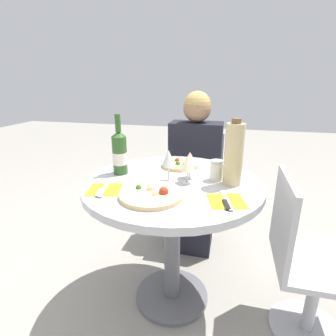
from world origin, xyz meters
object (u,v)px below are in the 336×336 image
at_px(seated_diner, 194,177).
at_px(pizza_large, 152,194).
at_px(chair_behind_diner, 195,186).
at_px(wine_bottle, 120,153).
at_px(tall_carafe, 234,154).
at_px(chair_empty_side, 305,264).
at_px(dining_table, 172,206).

xyz_separation_m(seated_diner, pizza_large, (-0.06, -0.89, 0.23)).
distance_m(chair_behind_diner, seated_diner, 0.19).
height_order(seated_diner, pizza_large, seated_diner).
bearing_deg(wine_bottle, chair_behind_diner, 67.05).
bearing_deg(tall_carafe, pizza_large, -145.33).
height_order(seated_diner, chair_empty_side, seated_diner).
bearing_deg(seated_diner, dining_table, 88.46).
xyz_separation_m(chair_empty_side, pizza_large, (-0.72, -0.16, 0.36)).
xyz_separation_m(wine_bottle, tall_carafe, (0.60, -0.02, 0.04)).
bearing_deg(chair_behind_diner, pizza_large, 86.40).
bearing_deg(chair_empty_side, chair_behind_diner, -142.67).
bearing_deg(tall_carafe, dining_table, -175.33).
relative_size(wine_bottle, tall_carafe, 1.00).
relative_size(pizza_large, tall_carafe, 0.88).
bearing_deg(tall_carafe, seated_diner, 113.27).
distance_m(chair_behind_diner, wine_bottle, 0.96).
bearing_deg(dining_table, tall_carafe, 4.67).
distance_m(seated_diner, pizza_large, 0.92).
distance_m(dining_table, chair_behind_diner, 0.84).
relative_size(dining_table, seated_diner, 0.78).
height_order(chair_behind_diner, seated_diner, seated_diner).
relative_size(seated_diner, chair_empty_side, 1.41).
bearing_deg(chair_empty_side, pizza_large, -77.24).
distance_m(dining_table, chair_empty_side, 0.71).
relative_size(dining_table, wine_bottle, 2.81).
relative_size(chair_empty_side, wine_bottle, 2.55).
bearing_deg(dining_table, seated_diner, 88.46).
height_order(seated_diner, tall_carafe, seated_diner).
bearing_deg(pizza_large, tall_carafe, 34.67).
height_order(dining_table, chair_empty_side, chair_empty_side).
height_order(chair_behind_diner, pizza_large, chair_behind_diner).
height_order(chair_empty_side, pizza_large, chair_empty_side).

